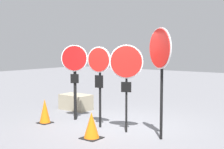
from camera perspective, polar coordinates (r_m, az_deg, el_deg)
ground_plane at (r=8.49m, az=1.20°, el=-9.71°), size 40.00×40.00×0.00m
stop_sign_0 at (r=9.21m, az=-6.85°, el=1.16°), size 0.66×0.46×2.24m
stop_sign_1 at (r=8.26m, az=-2.37°, el=1.02°), size 0.68×0.17×2.17m
stop_sign_2 at (r=7.75m, az=2.63°, el=1.32°), size 0.76×0.41×2.22m
stop_sign_3 at (r=7.24m, az=8.79°, el=3.30°), size 0.82×0.53×2.61m
traffic_cone_0 at (r=9.13m, az=-12.18°, el=-6.58°), size 0.37×0.37×0.69m
traffic_cone_1 at (r=7.48m, az=-3.77°, el=-9.29°), size 0.44×0.44×0.63m
storage_crate at (r=10.92m, az=-6.64°, el=-5.02°), size 1.07×0.64×0.53m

